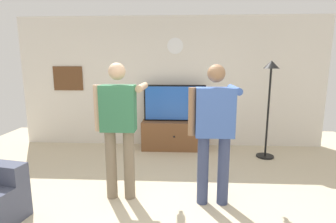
{
  "coord_description": "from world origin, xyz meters",
  "views": [
    {
      "loc": [
        0.22,
        -2.53,
        1.75
      ],
      "look_at": [
        0.03,
        1.2,
        1.05
      ],
      "focal_mm": 27.63,
      "sensor_mm": 36.0,
      "label": 1
    }
  ],
  "objects_px": {
    "television": "(175,103)",
    "framed_picture": "(68,78)",
    "wall_clock": "(175,46)",
    "person_standing_nearer_couch": "(214,126)",
    "floor_lamp": "(270,89)",
    "person_standing_nearer_lamp": "(119,123)",
    "tv_stand": "(174,135)"
  },
  "relations": [
    {
      "from": "floor_lamp",
      "to": "person_standing_nearer_lamp",
      "type": "distance_m",
      "value": 2.89
    },
    {
      "from": "floor_lamp",
      "to": "wall_clock",
      "type": "bearing_deg",
      "value": 158.81
    },
    {
      "from": "wall_clock",
      "to": "tv_stand",
      "type": "bearing_deg",
      "value": -90.0
    },
    {
      "from": "television",
      "to": "floor_lamp",
      "type": "distance_m",
      "value": 1.81
    },
    {
      "from": "floor_lamp",
      "to": "person_standing_nearer_couch",
      "type": "relative_size",
      "value": 1.03
    },
    {
      "from": "framed_picture",
      "to": "person_standing_nearer_couch",
      "type": "xyz_separation_m",
      "value": [
        2.82,
        -2.37,
        -0.44
      ]
    },
    {
      "from": "framed_picture",
      "to": "television",
      "type": "bearing_deg",
      "value": -6.22
    },
    {
      "from": "wall_clock",
      "to": "framed_picture",
      "type": "bearing_deg",
      "value": 179.87
    },
    {
      "from": "wall_clock",
      "to": "floor_lamp",
      "type": "height_order",
      "value": "wall_clock"
    },
    {
      "from": "television",
      "to": "person_standing_nearer_lamp",
      "type": "relative_size",
      "value": 0.71
    },
    {
      "from": "wall_clock",
      "to": "floor_lamp",
      "type": "relative_size",
      "value": 0.18
    },
    {
      "from": "television",
      "to": "framed_picture",
      "type": "height_order",
      "value": "framed_picture"
    },
    {
      "from": "floor_lamp",
      "to": "person_standing_nearer_couch",
      "type": "height_order",
      "value": "floor_lamp"
    },
    {
      "from": "person_standing_nearer_lamp",
      "to": "tv_stand",
      "type": "bearing_deg",
      "value": 71.92
    },
    {
      "from": "person_standing_nearer_lamp",
      "to": "person_standing_nearer_couch",
      "type": "bearing_deg",
      "value": -3.95
    },
    {
      "from": "framed_picture",
      "to": "wall_clock",
      "type": "bearing_deg",
      "value": -0.13
    },
    {
      "from": "framed_picture",
      "to": "person_standing_nearer_couch",
      "type": "relative_size",
      "value": 0.36
    },
    {
      "from": "tv_stand",
      "to": "television",
      "type": "bearing_deg",
      "value": 90.0
    },
    {
      "from": "wall_clock",
      "to": "framed_picture",
      "type": "distance_m",
      "value": 2.38
    },
    {
      "from": "tv_stand",
      "to": "person_standing_nearer_couch",
      "type": "xyz_separation_m",
      "value": [
        0.54,
        -2.07,
        0.7
      ]
    },
    {
      "from": "tv_stand",
      "to": "person_standing_nearer_lamp",
      "type": "relative_size",
      "value": 0.75
    },
    {
      "from": "television",
      "to": "tv_stand",
      "type": "bearing_deg",
      "value": -90.0
    },
    {
      "from": "wall_clock",
      "to": "framed_picture",
      "type": "height_order",
      "value": "wall_clock"
    },
    {
      "from": "person_standing_nearer_couch",
      "to": "tv_stand",
      "type": "bearing_deg",
      "value": 104.51
    },
    {
      "from": "tv_stand",
      "to": "floor_lamp",
      "type": "distance_m",
      "value": 2.03
    },
    {
      "from": "framed_picture",
      "to": "person_standing_nearer_lamp",
      "type": "height_order",
      "value": "person_standing_nearer_lamp"
    },
    {
      "from": "wall_clock",
      "to": "person_standing_nearer_lamp",
      "type": "height_order",
      "value": "wall_clock"
    },
    {
      "from": "framed_picture",
      "to": "tv_stand",
      "type": "bearing_deg",
      "value": -7.37
    },
    {
      "from": "person_standing_nearer_lamp",
      "to": "wall_clock",
      "type": "bearing_deg",
      "value": 74.09
    },
    {
      "from": "tv_stand",
      "to": "framed_picture",
      "type": "height_order",
      "value": "framed_picture"
    },
    {
      "from": "television",
      "to": "floor_lamp",
      "type": "relative_size",
      "value": 0.69
    },
    {
      "from": "wall_clock",
      "to": "person_standing_nearer_lamp",
      "type": "relative_size",
      "value": 0.18
    }
  ]
}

